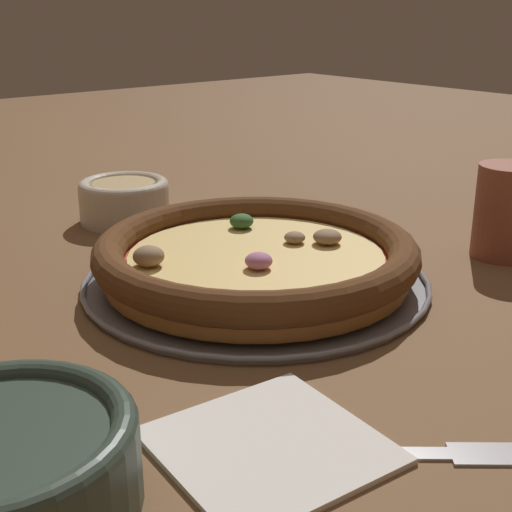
{
  "coord_description": "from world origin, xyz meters",
  "views": [
    {
      "loc": [
        -0.48,
        0.4,
        0.25
      ],
      "look_at": [
        0.0,
        0.0,
        0.03
      ],
      "focal_mm": 50.0,
      "sensor_mm": 36.0,
      "label": 1
    }
  ],
  "objects_px": {
    "pizza_tray": "(256,280)",
    "pizza": "(256,256)",
    "bowl_near": "(124,199)",
    "napkin": "(269,443)",
    "bowl_far": "(0,462)",
    "drinking_cup": "(506,211)",
    "fork": "(381,452)"
  },
  "relations": [
    {
      "from": "pizza_tray",
      "to": "pizza",
      "type": "xyz_separation_m",
      "value": [
        0.0,
        -0.0,
        0.02
      ]
    },
    {
      "from": "pizza",
      "to": "bowl_near",
      "type": "distance_m",
      "value": 0.26
    },
    {
      "from": "napkin",
      "to": "bowl_far",
      "type": "bearing_deg",
      "value": 70.69
    },
    {
      "from": "pizza_tray",
      "to": "pizza",
      "type": "bearing_deg",
      "value": -0.79
    },
    {
      "from": "pizza_tray",
      "to": "bowl_far",
      "type": "height_order",
      "value": "bowl_far"
    },
    {
      "from": "drinking_cup",
      "to": "fork",
      "type": "height_order",
      "value": "drinking_cup"
    },
    {
      "from": "pizza_tray",
      "to": "fork",
      "type": "height_order",
      "value": "pizza_tray"
    },
    {
      "from": "bowl_near",
      "to": "bowl_far",
      "type": "relative_size",
      "value": 0.74
    },
    {
      "from": "pizza_tray",
      "to": "bowl_near",
      "type": "xyz_separation_m",
      "value": [
        0.26,
        -0.01,
        0.02
      ]
    },
    {
      "from": "bowl_near",
      "to": "fork",
      "type": "bearing_deg",
      "value": 166.44
    },
    {
      "from": "pizza",
      "to": "bowl_near",
      "type": "bearing_deg",
      "value": -2.06
    },
    {
      "from": "pizza",
      "to": "fork",
      "type": "xyz_separation_m",
      "value": [
        -0.26,
        0.12,
        -0.03
      ]
    },
    {
      "from": "bowl_near",
      "to": "fork",
      "type": "xyz_separation_m",
      "value": [
        -0.52,
        0.13,
        -0.03
      ]
    },
    {
      "from": "drinking_cup",
      "to": "pizza",
      "type": "bearing_deg",
      "value": 67.69
    },
    {
      "from": "fork",
      "to": "bowl_near",
      "type": "bearing_deg",
      "value": 116.66
    },
    {
      "from": "bowl_far",
      "to": "napkin",
      "type": "xyz_separation_m",
      "value": [
        -0.05,
        -0.14,
        -0.02
      ]
    },
    {
      "from": "drinking_cup",
      "to": "fork",
      "type": "relative_size",
      "value": 0.61
    },
    {
      "from": "pizza_tray",
      "to": "napkin",
      "type": "bearing_deg",
      "value": 142.12
    },
    {
      "from": "drinking_cup",
      "to": "fork",
      "type": "distance_m",
      "value": 0.4
    },
    {
      "from": "pizza",
      "to": "bowl_far",
      "type": "xyz_separation_m",
      "value": [
        -0.16,
        0.3,
        -0.0
      ]
    },
    {
      "from": "pizza",
      "to": "drinking_cup",
      "type": "xyz_separation_m",
      "value": [
        -0.1,
        -0.25,
        0.02
      ]
    },
    {
      "from": "pizza",
      "to": "bowl_far",
      "type": "bearing_deg",
      "value": 117.57
    },
    {
      "from": "drinking_cup",
      "to": "bowl_near",
      "type": "bearing_deg",
      "value": 33.54
    },
    {
      "from": "pizza_tray",
      "to": "fork",
      "type": "bearing_deg",
      "value": 155.7
    },
    {
      "from": "fork",
      "to": "napkin",
      "type": "bearing_deg",
      "value": 175.1
    },
    {
      "from": "pizza",
      "to": "fork",
      "type": "height_order",
      "value": "pizza"
    },
    {
      "from": "bowl_near",
      "to": "pizza_tray",
      "type": "bearing_deg",
      "value": 177.94
    },
    {
      "from": "bowl_near",
      "to": "pizza",
      "type": "bearing_deg",
      "value": 177.94
    },
    {
      "from": "napkin",
      "to": "fork",
      "type": "distance_m",
      "value": 0.07
    },
    {
      "from": "bowl_far",
      "to": "pizza",
      "type": "bearing_deg",
      "value": -62.43
    },
    {
      "from": "bowl_far",
      "to": "fork",
      "type": "distance_m",
      "value": 0.21
    },
    {
      "from": "bowl_far",
      "to": "fork",
      "type": "xyz_separation_m",
      "value": [
        -0.1,
        -0.19,
        -0.03
      ]
    }
  ]
}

